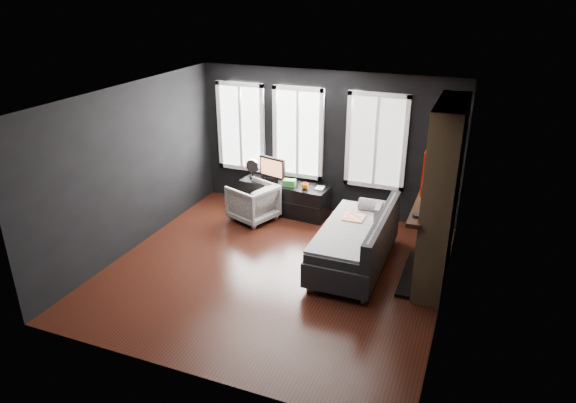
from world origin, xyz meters
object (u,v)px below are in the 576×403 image
at_px(sofa, 355,238).
at_px(mantel_vase, 427,185).
at_px(book, 316,183).
at_px(armchair, 253,200).
at_px(media_console, 285,198).
at_px(monitor, 272,167).
at_px(mug, 305,185).

bearing_deg(sofa, mantel_vase, 25.77).
relative_size(sofa, book, 10.49).
height_order(armchair, mantel_vase, mantel_vase).
bearing_deg(armchair, media_console, 162.71).
xyz_separation_m(monitor, mantel_vase, (3.01, -1.10, 0.46)).
relative_size(armchair, book, 3.72).
bearing_deg(mug, book, 34.61).
height_order(media_console, book, book).
xyz_separation_m(sofa, mantel_vase, (0.95, 0.46, 0.86)).
bearing_deg(mug, sofa, -46.32).
xyz_separation_m(media_console, monitor, (-0.28, 0.05, 0.56)).
bearing_deg(book, mantel_vase, -26.41).
distance_m(media_console, mug, 0.59).
distance_m(sofa, monitor, 2.61).
bearing_deg(book, armchair, -153.15).
bearing_deg(mantel_vase, media_console, 158.92).
bearing_deg(armchair, mug, 136.20).
height_order(monitor, book, monitor).
relative_size(sofa, mantel_vase, 11.12).
relative_size(media_console, book, 8.34).
distance_m(sofa, mug, 1.92).
xyz_separation_m(book, mantel_vase, (2.10, -1.04, 0.62)).
xyz_separation_m(sofa, armchair, (-2.20, 0.97, -0.08)).
height_order(sofa, book, sofa).
bearing_deg(mantel_vase, sofa, -154.34).
bearing_deg(armchair, book, 137.88).
height_order(book, mantel_vase, mantel_vase).
xyz_separation_m(armchair, mantel_vase, (3.15, -0.51, 0.94)).
height_order(mug, book, book).
xyz_separation_m(armchair, media_console, (0.43, 0.54, -0.09)).
xyz_separation_m(monitor, mug, (0.73, -0.18, -0.20)).
height_order(sofa, armchair, sofa).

